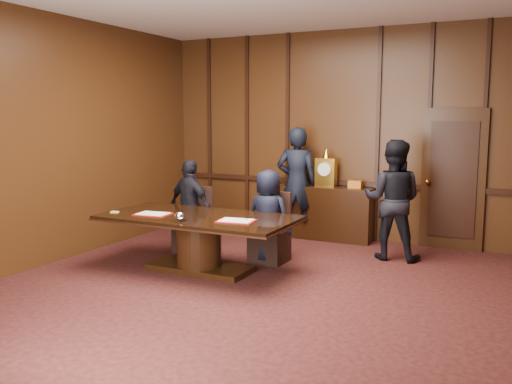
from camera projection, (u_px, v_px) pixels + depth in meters
room at (244, 147)px, 6.21m from camera, size 7.00×7.04×3.50m
sideboard at (325, 211)px, 9.18m from camera, size 1.60×0.45×1.54m
conference_table at (199, 234)px, 7.26m from camera, size 2.62×1.32×0.76m
folder_left at (153, 214)px, 7.30m from camera, size 0.49×0.38×0.02m
folder_right at (236, 221)px, 6.82m from camera, size 0.50×0.39×0.02m
inkstand at (179, 217)px, 6.81m from camera, size 0.20×0.14×0.12m
notepad at (115, 212)px, 7.46m from camera, size 0.11×0.09×0.01m
chair_left at (194, 233)px, 8.35m from camera, size 0.51×0.51×0.99m
chair_right at (270, 241)px, 7.78m from camera, size 0.49×0.49×0.99m
signatory_left at (191, 206)px, 8.22m from camera, size 0.90×0.55×1.43m
signatory_right at (268, 216)px, 7.66m from camera, size 0.68×0.47×1.34m
witness_left at (297, 183)px, 9.18m from camera, size 0.77×0.58×1.90m
witness_right at (393, 200)px, 7.84m from camera, size 0.88×0.70×1.75m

